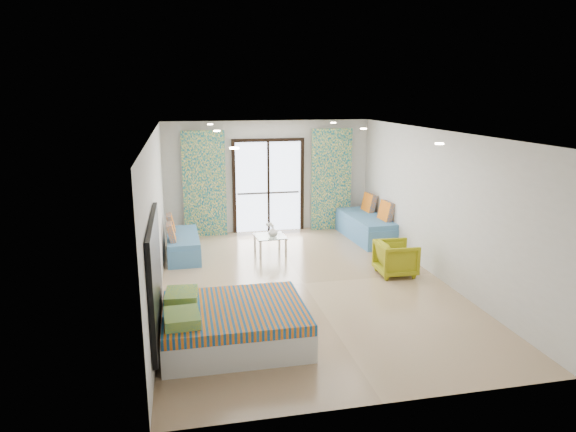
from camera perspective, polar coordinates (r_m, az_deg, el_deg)
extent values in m
cube|color=black|center=(12.38, -2.23, 8.44)|extent=(1.76, 0.08, 0.08)
cube|color=black|center=(12.42, -6.01, 3.08)|extent=(0.08, 0.08, 2.20)
cube|color=black|center=(12.70, 1.56, 3.38)|extent=(0.08, 0.08, 2.20)
cube|color=black|center=(12.54, -2.18, 3.24)|extent=(0.05, 0.06, 2.20)
cube|color=#595451|center=(12.58, -2.19, 2.58)|extent=(1.52, 0.03, 0.04)
cube|color=silver|center=(12.21, -9.28, 3.51)|extent=(1.00, 0.10, 2.50)
cube|color=silver|center=(12.72, 4.83, 4.04)|extent=(1.00, 0.10, 2.50)
cylinder|color=#FFE0B2|center=(6.52, -5.99, 7.51)|extent=(0.12, 0.12, 0.02)
cylinder|color=#FFE0B2|center=(7.35, 16.48, 7.71)|extent=(0.12, 0.12, 0.02)
cylinder|color=#FFE0B2|center=(9.49, -7.92, 9.35)|extent=(0.12, 0.12, 0.02)
cylinder|color=#FFE0B2|center=(10.09, 8.38, 9.58)|extent=(0.12, 0.12, 0.02)
cylinder|color=#FFE0B2|center=(11.49, -8.65, 10.04)|extent=(0.12, 0.12, 0.02)
cylinder|color=#FFE0B2|center=(11.98, 5.06, 10.28)|extent=(0.12, 0.12, 0.02)
cube|color=black|center=(6.87, -14.54, -6.45)|extent=(0.06, 2.10, 1.50)
cube|color=silver|center=(8.05, -14.26, -3.45)|extent=(0.02, 0.10, 0.10)
cube|color=silver|center=(7.22, -5.91, -12.45)|extent=(1.93, 1.54, 0.39)
cube|color=#17538C|center=(7.10, -5.96, -10.53)|extent=(1.91, 1.57, 0.14)
cube|color=#1B757B|center=(6.69, -11.69, -11.04)|extent=(0.46, 0.55, 0.14)
cube|color=#1B757B|center=(7.36, -11.74, -8.69)|extent=(0.47, 0.56, 0.14)
cube|color=teal|center=(10.97, -11.55, -3.46)|extent=(0.68, 1.68, 0.37)
cube|color=teal|center=(10.91, -11.61, -2.30)|extent=(0.67, 1.65, 0.09)
cube|color=#17538C|center=(10.48, -12.86, -1.81)|extent=(0.19, 0.42, 0.39)
cube|color=#17538C|center=(11.23, -12.90, -0.78)|extent=(0.19, 0.42, 0.39)
cube|color=teal|center=(12.15, 8.62, -1.49)|extent=(0.90, 2.03, 0.44)
cube|color=teal|center=(12.08, 8.67, -0.23)|extent=(0.88, 1.99, 0.11)
cube|color=#17538C|center=(11.73, 10.87, 0.54)|extent=(0.25, 0.51, 0.46)
cube|color=#17538C|center=(12.55, 9.00, 1.47)|extent=(0.25, 0.51, 0.46)
cylinder|color=silver|center=(10.56, -3.08, -3.79)|extent=(0.05, 0.05, 0.40)
cylinder|color=silver|center=(10.68, -0.24, -3.56)|extent=(0.05, 0.05, 0.40)
cylinder|color=silver|center=(11.06, -3.70, -2.98)|extent=(0.05, 0.05, 0.40)
cylinder|color=silver|center=(11.18, -0.98, -2.77)|extent=(0.05, 0.05, 0.40)
cube|color=#8CA59E|center=(10.81, -2.01, -2.25)|extent=(0.66, 0.66, 0.02)
sphere|color=white|center=(10.77, -1.76, -1.10)|extent=(0.07, 0.07, 0.07)
sphere|color=white|center=(10.80, -2.08, -0.95)|extent=(0.07, 0.07, 0.07)
sphere|color=white|center=(10.73, -2.28, -0.93)|extent=(0.07, 0.07, 0.07)
sphere|color=white|center=(10.69, -1.95, -0.88)|extent=(0.07, 0.07, 0.07)
imported|color=white|center=(10.73, -1.69, -1.76)|extent=(0.25, 0.25, 0.20)
imported|color=#9B9A14|center=(9.85, 11.91, -4.44)|extent=(0.66, 0.70, 0.70)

